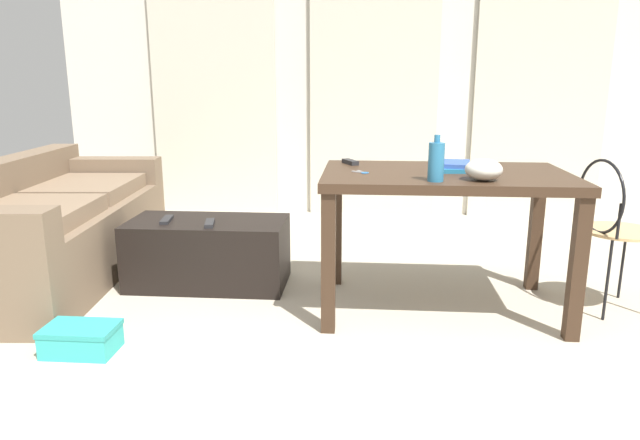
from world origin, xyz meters
The scene contains 15 objects.
ground_plane centered at (0.00, 1.49, 0.00)m, with size 9.09×9.09×0.00m, color #B2A893.
wall_back centered at (0.00, 3.79, 1.25)m, with size 5.83×0.10×2.49m, color silver.
curtains centered at (0.00, 3.70, 1.09)m, with size 4.15×0.03×2.18m.
couch centered at (-2.09, 1.75, 0.31)m, with size 1.02×2.11×0.75m.
coffee_table centered at (-1.03, 1.65, 0.21)m, with size 0.97×0.48×0.41m.
craft_table centered at (0.37, 1.37, 0.67)m, with size 1.31×0.82×0.78m.
wire_chair centered at (1.27, 1.42, 0.53)m, with size 0.41×0.43×0.85m.
bottle_near centered at (0.28, 1.08, 0.87)m, with size 0.08×0.08×0.22m.
bowl centered at (0.52, 1.12, 0.83)m, with size 0.18×0.18×0.11m, color beige.
book_stack centered at (0.41, 1.46, 0.80)m, with size 0.23×0.31×0.04m.
tv_remote_on_table centered at (-0.15, 1.63, 0.79)m, with size 0.04×0.14×0.02m, color #232326.
scissors centered at (-0.07, 1.31, 0.78)m, with size 0.09×0.10×0.00m.
tv_remote_primary centered at (-0.98, 1.54, 0.42)m, with size 0.05×0.17×0.02m, color #232326.
tv_remote_secondary centered at (-1.27, 1.61, 0.42)m, with size 0.05×0.19×0.02m, color #232326.
shoebox centered at (-1.38, 0.68, 0.07)m, with size 0.33×0.22×0.13m.
Camera 1 is at (-0.05, -1.74, 1.26)m, focal length 32.47 mm.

